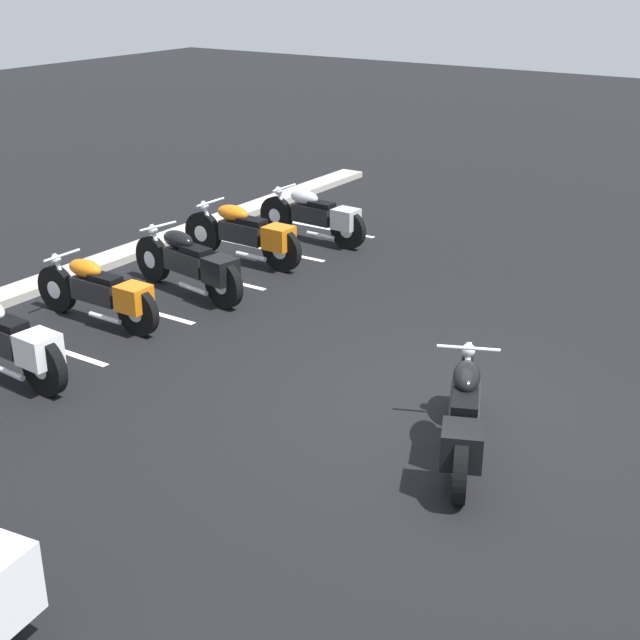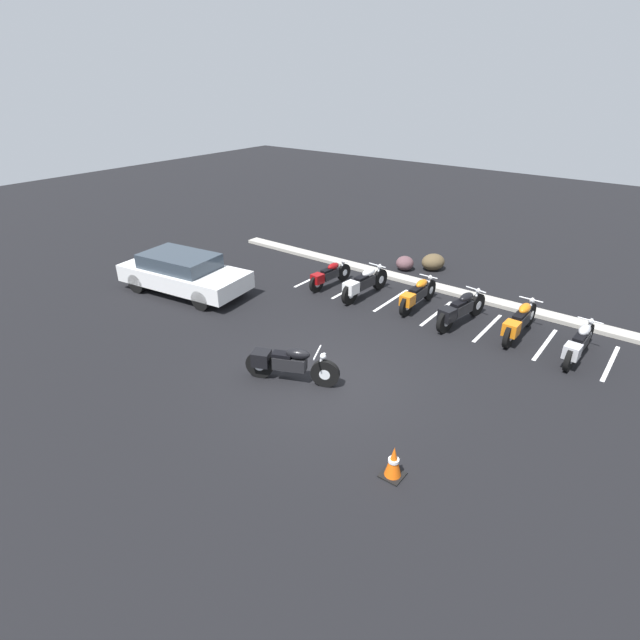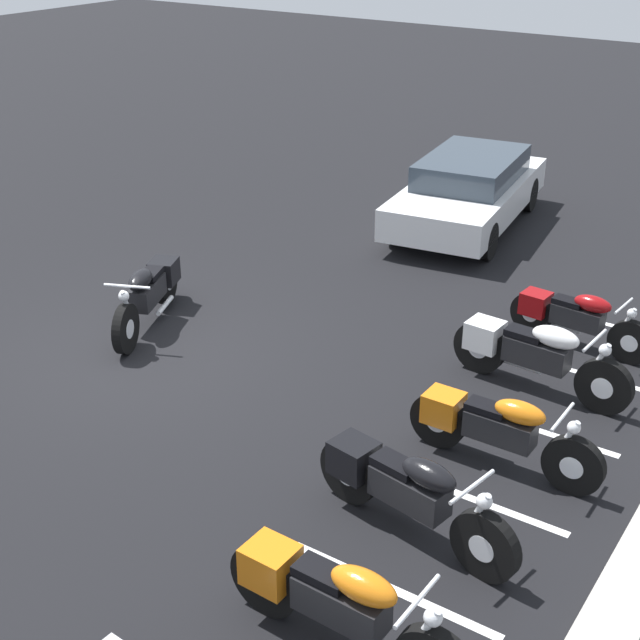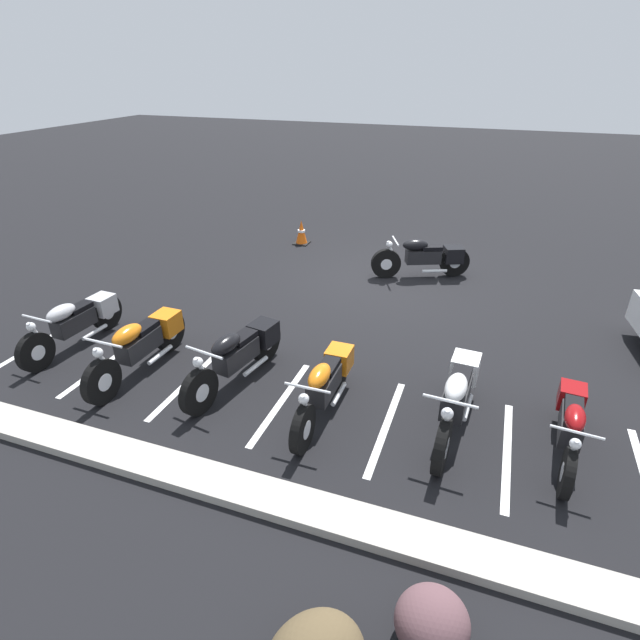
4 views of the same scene
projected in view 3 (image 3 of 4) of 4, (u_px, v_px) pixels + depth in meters
ground at (142, 352)px, 11.88m from camera, size 60.00×60.00×0.00m
motorcycle_black_featured at (149, 292)px, 12.49m from camera, size 2.13×1.09×0.89m
parked_bike_0 at (573, 317)px, 11.89m from camera, size 0.56×2.00×0.79m
parked_bike_1 at (532, 353)px, 10.83m from camera, size 0.65×2.32×0.91m
parked_bike_2 at (494, 428)px, 9.38m from camera, size 0.61×2.17×0.86m
parked_bike_3 at (404, 489)px, 8.39m from camera, size 0.78×2.29×0.91m
parked_bike_4 at (334, 601)px, 7.08m from camera, size 0.65×2.30×0.91m
car_white at (468, 190)px, 16.00m from camera, size 4.51×2.37×1.29m
stall_line_0 at (614, 326)px, 12.58m from camera, size 0.10×2.10×0.00m
stall_line_1 at (576, 371)px, 11.40m from camera, size 0.10×2.10×0.00m
stall_line_2 at (529, 427)px, 10.22m from camera, size 0.10×2.10×0.00m
stall_line_3 at (469, 498)px, 9.05m from camera, size 0.10×2.10×0.00m
stall_line_4 at (392, 589)px, 7.87m from camera, size 0.10×2.10×0.00m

